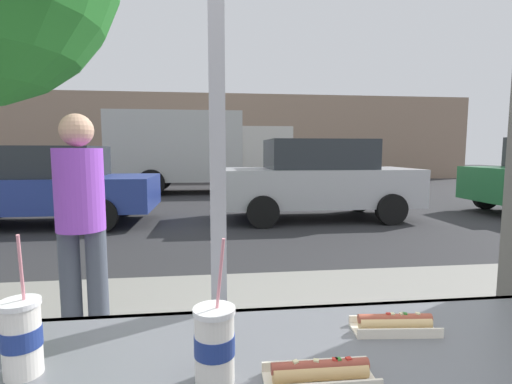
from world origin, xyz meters
The scene contains 13 objects.
ground_plane centered at (0.00, 8.00, 0.00)m, with size 60.00×60.00×0.00m, color #2D2D30.
sidewalk_strip centered at (0.00, 1.60, 0.06)m, with size 16.00×2.80×0.11m, color gray.
window_wall centered at (0.00, 0.08, 1.86)m, with size 2.98×0.20×2.90m.
building_facade_far centered at (0.00, 18.87, 2.21)m, with size 28.00×1.20×4.42m, color gray.
soda_cup_left centered at (-0.02, -0.34, 1.07)m, with size 0.09×0.09×0.33m.
soda_cup_right centered at (-0.45, -0.26, 1.08)m, with size 0.09×0.09×0.33m.
hotdog_tray_near centered at (0.21, -0.37, 1.01)m, with size 0.25×0.10×0.05m.
hotdog_tray_far centered at (0.49, -0.16, 1.01)m, with size 0.24×0.11×0.05m.
loose_straw centered at (-0.58, -0.11, 0.99)m, with size 0.01×0.01×0.19m, color white.
parked_car_blue centered at (-3.45, 6.91, 0.82)m, with size 4.50×2.03×1.60m.
parked_car_silver centered at (2.30, 6.91, 0.89)m, with size 4.26×1.92×1.75m.
box_truck centered at (-0.49, 12.69, 1.56)m, with size 6.30×2.44×2.86m.
pedestrian centered at (-0.91, 1.54, 1.05)m, with size 0.32×0.32×1.63m.
Camera 1 is at (-0.02, -1.13, 1.49)m, focal length 26.38 mm.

